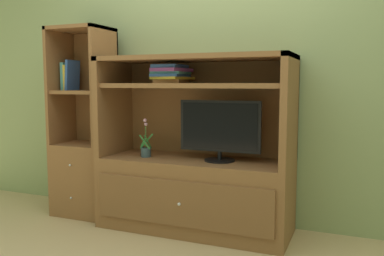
{
  "coord_description": "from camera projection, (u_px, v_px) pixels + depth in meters",
  "views": [
    {
      "loc": [
        1.18,
        -2.54,
        1.16
      ],
      "look_at": [
        0.0,
        0.35,
        0.82
      ],
      "focal_mm": 38.15,
      "sensor_mm": 36.0,
      "label": 1
    }
  ],
  "objects": [
    {
      "name": "ground_plane",
      "position": [
        173.0,
        247.0,
        2.91
      ],
      "size": [
        8.0,
        8.0,
        0.0
      ],
      "primitive_type": "plane",
      "color": "tan"
    },
    {
      "name": "painted_rear_wall",
      "position": [
        210.0,
        55.0,
        3.45
      ],
      "size": [
        6.0,
        0.1,
        2.8
      ],
      "primitive_type": "cube",
      "color": "#8C9E6B",
      "rests_on": "ground_plane"
    },
    {
      "name": "media_console",
      "position": [
        195.0,
        173.0,
        3.23
      ],
      "size": [
        1.51,
        0.59,
        1.37
      ],
      "color": "brown",
      "rests_on": "ground_plane"
    },
    {
      "name": "tv_monitor",
      "position": [
        220.0,
        129.0,
        3.1
      ],
      "size": [
        0.64,
        0.23,
        0.46
      ],
      "color": "black",
      "rests_on": "media_console"
    },
    {
      "name": "potted_plant",
      "position": [
        146.0,
        149.0,
        3.29
      ],
      "size": [
        0.11,
        0.09,
        0.31
      ],
      "color": "#384C56",
      "rests_on": "media_console"
    },
    {
      "name": "magazine_stack",
      "position": [
        171.0,
        74.0,
        3.21
      ],
      "size": [
        0.27,
        0.35,
        0.14
      ],
      "color": "#A56638",
      "rests_on": "media_console"
    },
    {
      "name": "bookshelf_tall",
      "position": [
        85.0,
        153.0,
        3.62
      ],
      "size": [
        0.49,
        0.4,
        1.64
      ],
      "color": "brown",
      "rests_on": "ground_plane"
    },
    {
      "name": "upright_book_row",
      "position": [
        70.0,
        76.0,
        3.59
      ],
      "size": [
        0.1,
        0.17,
        0.26
      ],
      "color": "teal",
      "rests_on": "bookshelf_tall"
    }
  ]
}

